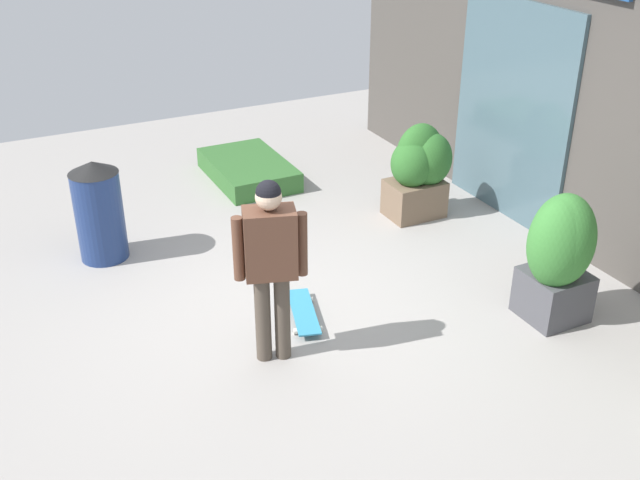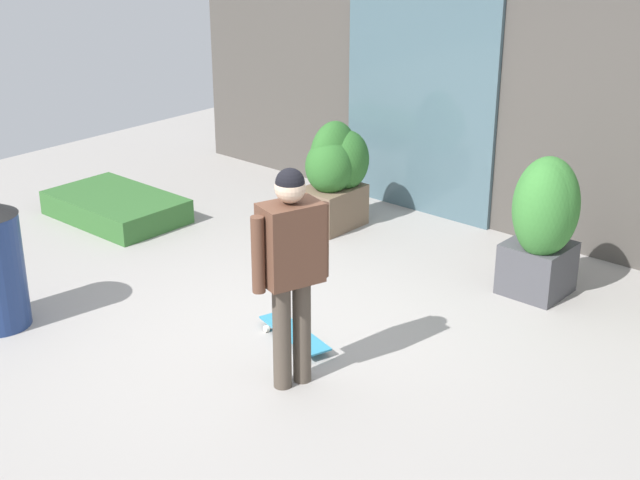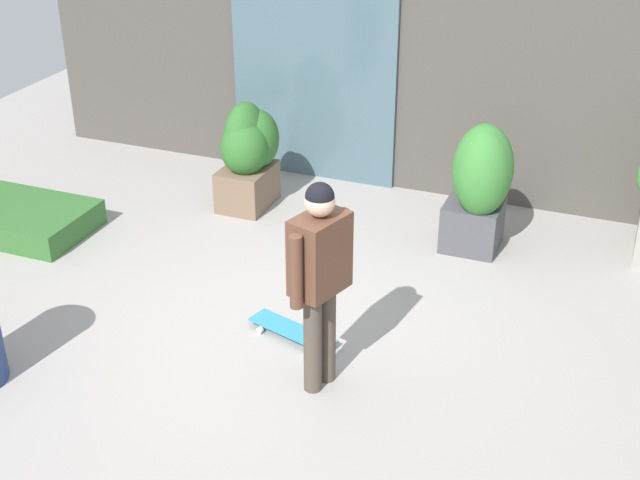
{
  "view_description": "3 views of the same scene",
  "coord_description": "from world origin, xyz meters",
  "px_view_note": "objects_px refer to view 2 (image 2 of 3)",
  "views": [
    {
      "loc": [
        5.29,
        -2.34,
        3.81
      ],
      "look_at": [
        0.29,
        0.14,
        0.88
      ],
      "focal_mm": 42.26,
      "sensor_mm": 36.0,
      "label": 1
    },
    {
      "loc": [
        4.37,
        -4.5,
        3.39
      ],
      "look_at": [
        0.29,
        0.14,
        0.88
      ],
      "focal_mm": 51.02,
      "sensor_mm": 36.0,
      "label": 2
    },
    {
      "loc": [
        2.4,
        -5.2,
        3.92
      ],
      "look_at": [
        0.29,
        0.14,
        0.88
      ],
      "focal_mm": 49.0,
      "sensor_mm": 36.0,
      "label": 3
    }
  ],
  "objects_px": {
    "skateboard": "(294,333)",
    "planter_box_right": "(544,220)",
    "skateboarder": "(291,258)",
    "planter_box_mid": "(336,171)"
  },
  "relations": [
    {
      "from": "skateboard",
      "to": "planter_box_mid",
      "type": "xyz_separation_m",
      "value": [
        -1.37,
        2.1,
        0.53
      ]
    },
    {
      "from": "skateboarder",
      "to": "planter_box_mid",
      "type": "distance_m",
      "value": 3.16
    },
    {
      "from": "planter_box_right",
      "to": "skateboard",
      "type": "bearing_deg",
      "value": -117.45
    },
    {
      "from": "skateboard",
      "to": "planter_box_right",
      "type": "relative_size",
      "value": 0.63
    },
    {
      "from": "skateboard",
      "to": "planter_box_right",
      "type": "xyz_separation_m",
      "value": [
        1.02,
        1.97,
        0.64
      ]
    },
    {
      "from": "skateboard",
      "to": "planter_box_right",
      "type": "height_order",
      "value": "planter_box_right"
    },
    {
      "from": "skateboard",
      "to": "skateboarder",
      "type": "bearing_deg",
      "value": 147.74
    },
    {
      "from": "skateboarder",
      "to": "planter_box_right",
      "type": "relative_size",
      "value": 1.29
    },
    {
      "from": "skateboarder",
      "to": "planter_box_mid",
      "type": "height_order",
      "value": "skateboarder"
    },
    {
      "from": "skateboarder",
      "to": "planter_box_right",
      "type": "height_order",
      "value": "skateboarder"
    }
  ]
}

